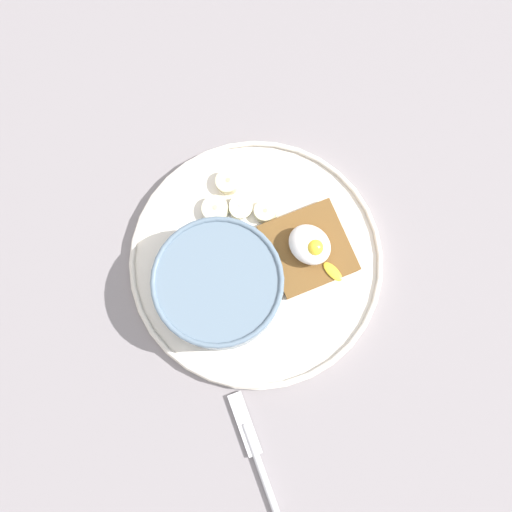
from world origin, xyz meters
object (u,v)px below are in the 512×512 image
(toast_slice, at_px, (308,249))
(knife, at_px, (255,453))
(banana_slice_right, at_px, (228,182))
(oatmeal_bowl, at_px, (219,285))
(poached_egg, at_px, (311,246))
(banana_slice_back, at_px, (265,212))
(banana_slice_front, at_px, (215,209))
(banana_slice_left, at_px, (240,207))

(toast_slice, relative_size, knife, 0.96)
(knife, bearing_deg, banana_slice_right, 139.01)
(oatmeal_bowl, bearing_deg, knife, -34.33)
(poached_egg, height_order, banana_slice_back, poached_egg)
(toast_slice, relative_size, banana_slice_front, 2.74)
(banana_slice_right, bearing_deg, toast_slice, 1.81)
(poached_egg, relative_size, banana_slice_left, 2.26)
(banana_slice_back, bearing_deg, banana_slice_left, -146.34)
(poached_egg, relative_size, knife, 0.62)
(poached_egg, xyz_separation_m, banana_slice_right, (-0.12, -0.00, -0.02))
(toast_slice, height_order, poached_egg, poached_egg)
(banana_slice_back, bearing_deg, oatmeal_bowl, -76.84)
(oatmeal_bowl, height_order, poached_egg, oatmeal_bowl)
(banana_slice_left, bearing_deg, banana_slice_right, 157.56)
(banana_slice_left, distance_m, knife, 0.28)
(oatmeal_bowl, xyz_separation_m, banana_slice_right, (-0.08, 0.10, -0.02))
(banana_slice_left, bearing_deg, toast_slice, 10.66)
(banana_slice_front, bearing_deg, banana_slice_left, 46.69)
(banana_slice_right, height_order, knife, banana_slice_right)
(oatmeal_bowl, relative_size, toast_slice, 1.17)
(banana_slice_front, xyz_separation_m, banana_slice_back, (0.04, 0.04, -0.00))
(banana_slice_front, distance_m, banana_slice_left, 0.03)
(banana_slice_front, bearing_deg, banana_slice_back, 40.12)
(banana_slice_front, bearing_deg, banana_slice_right, 109.34)
(banana_slice_back, xyz_separation_m, knife, (0.18, -0.21, -0.01))
(poached_egg, distance_m, knife, 0.24)
(poached_egg, height_order, knife, poached_egg)
(banana_slice_front, distance_m, banana_slice_back, 0.06)
(banana_slice_right, bearing_deg, oatmeal_bowl, -50.68)
(knife, bearing_deg, banana_slice_front, 142.75)
(banana_slice_right, xyz_separation_m, knife, (0.23, -0.20, -0.01))
(banana_slice_left, xyz_separation_m, knife, (0.20, -0.19, -0.01))
(toast_slice, bearing_deg, oatmeal_bowl, -112.68)
(poached_egg, bearing_deg, banana_slice_front, -161.26)
(toast_slice, height_order, banana_slice_front, same)
(poached_egg, bearing_deg, oatmeal_bowl, -113.45)
(toast_slice, bearing_deg, banana_slice_front, -160.96)
(toast_slice, xyz_separation_m, poached_egg, (0.00, -0.00, 0.02))
(banana_slice_back, distance_m, banana_slice_right, 0.06)
(oatmeal_bowl, xyz_separation_m, banana_slice_back, (-0.02, 0.10, -0.02))
(banana_slice_front, relative_size, banana_slice_left, 1.28)
(toast_slice, distance_m, banana_slice_right, 0.12)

